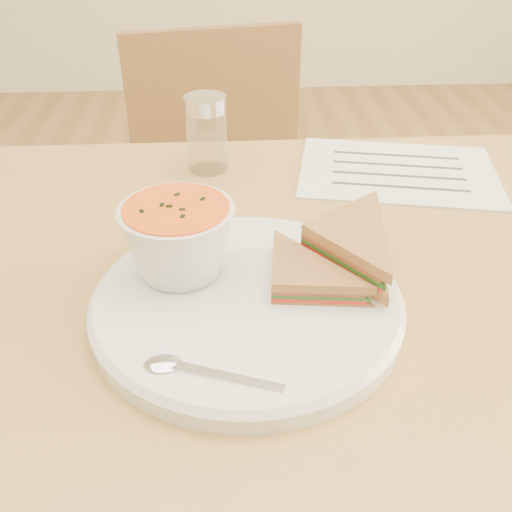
{
  "coord_description": "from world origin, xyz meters",
  "views": [
    {
      "loc": [
        -0.06,
        -0.51,
        1.1
      ],
      "look_at": [
        -0.03,
        -0.05,
        0.8
      ],
      "focal_mm": 40.0,
      "sensor_mm": 36.0,
      "label": 1
    }
  ],
  "objects_px": {
    "dining_table": "(273,476)",
    "condiment_shaker": "(207,134)",
    "chair_far": "(236,248)",
    "soup_bowl": "(179,243)",
    "plate": "(247,304)"
  },
  "relations": [
    {
      "from": "chair_far",
      "to": "soup_bowl",
      "type": "distance_m",
      "value": 0.69
    },
    {
      "from": "dining_table",
      "to": "chair_far",
      "type": "xyz_separation_m",
      "value": [
        -0.04,
        0.54,
        0.05
      ]
    },
    {
      "from": "plate",
      "to": "soup_bowl",
      "type": "distance_m",
      "value": 0.09
    },
    {
      "from": "chair_far",
      "to": "condiment_shaker",
      "type": "relative_size",
      "value": 7.99
    },
    {
      "from": "dining_table",
      "to": "plate",
      "type": "height_order",
      "value": "plate"
    },
    {
      "from": "chair_far",
      "to": "plate",
      "type": "bearing_deg",
      "value": 78.06
    },
    {
      "from": "soup_bowl",
      "to": "plate",
      "type": "bearing_deg",
      "value": -32.29
    },
    {
      "from": "dining_table",
      "to": "soup_bowl",
      "type": "distance_m",
      "value": 0.44
    },
    {
      "from": "plate",
      "to": "dining_table",
      "type": "bearing_deg",
      "value": 62.68
    },
    {
      "from": "soup_bowl",
      "to": "condiment_shaker",
      "type": "xyz_separation_m",
      "value": [
        0.02,
        0.28,
        -0.0
      ]
    },
    {
      "from": "soup_bowl",
      "to": "condiment_shaker",
      "type": "height_order",
      "value": "condiment_shaker"
    },
    {
      "from": "chair_far",
      "to": "plate",
      "type": "height_order",
      "value": "chair_far"
    },
    {
      "from": "dining_table",
      "to": "soup_bowl",
      "type": "height_order",
      "value": "soup_bowl"
    },
    {
      "from": "plate",
      "to": "condiment_shaker",
      "type": "relative_size",
      "value": 2.84
    },
    {
      "from": "dining_table",
      "to": "condiment_shaker",
      "type": "height_order",
      "value": "condiment_shaker"
    }
  ]
}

